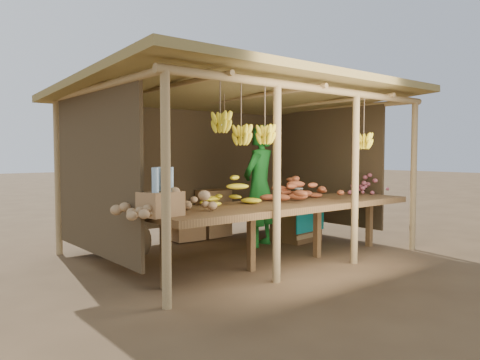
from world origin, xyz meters
TOP-DOWN VIEW (x-y plane):
  - ground at (0.00, 0.00)m, footprint 60.00×60.00m
  - stall_structure at (-0.04, -0.03)m, footprint 4.70×3.50m
  - counter at (0.00, -0.95)m, footprint 3.90×1.05m
  - potato_heap at (-1.76, -1.03)m, footprint 1.05×0.66m
  - sweet_potato_heap at (0.48, -0.90)m, footprint 1.16×0.81m
  - onion_heap at (1.90, -0.87)m, footprint 0.73×0.47m
  - banana_pile at (-0.69, -0.68)m, footprint 0.71×0.47m
  - tomato_basin at (-1.90, -0.78)m, footprint 0.40×0.40m
  - bottle_box at (-1.90, -1.05)m, footprint 0.45×0.38m
  - vendor at (0.51, 0.15)m, footprint 0.80×0.66m
  - tarp_crate at (1.26, 0.09)m, footprint 0.83×0.74m
  - carton_stack at (0.21, 1.20)m, footprint 1.05×0.42m
  - burlap_sacks at (-1.40, 0.82)m, footprint 0.75×0.39m

SIDE VIEW (x-z plane):
  - ground at x=0.00m, z-range 0.00..0.00m
  - burlap_sacks at x=-1.40m, z-range -0.03..0.50m
  - carton_stack at x=0.21m, z-range -0.05..0.75m
  - tarp_crate at x=1.26m, z-range -0.08..0.81m
  - counter at x=0.00m, z-range 0.34..1.14m
  - tomato_basin at x=-1.90m, z-range 0.78..0.99m
  - vendor at x=0.51m, z-range 0.00..1.87m
  - banana_pile at x=-0.69m, z-range 0.80..1.15m
  - onion_heap at x=1.90m, z-range 0.80..1.15m
  - sweet_potato_heap at x=0.48m, z-range 0.80..1.16m
  - potato_heap at x=-1.76m, z-range 0.80..1.17m
  - bottle_box at x=-1.90m, z-range 0.74..1.24m
  - stall_structure at x=-0.04m, z-range 0.70..3.13m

